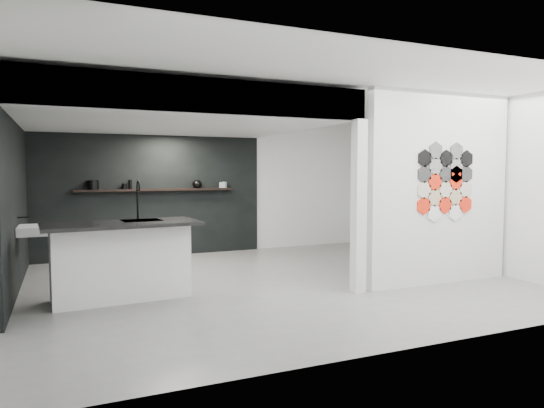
{
  "coord_description": "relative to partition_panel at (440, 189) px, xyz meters",
  "views": [
    {
      "loc": [
        -2.86,
        -6.55,
        1.66
      ],
      "look_at": [
        0.1,
        0.3,
        1.15
      ],
      "focal_mm": 32.0,
      "sensor_mm": 36.0,
      "label": 1
    }
  ],
  "objects": [
    {
      "name": "bottle_dark",
      "position": [
        -3.92,
        3.87,
        0.01
      ],
      "size": [
        0.08,
        0.08,
        0.17
      ],
      "primitive_type": "cylinder",
      "rotation": [
        0.0,
        0.0,
        -0.27
      ],
      "color": "black",
      "rests_on": "display_shelf"
    },
    {
      "name": "glass_bowl",
      "position": [
        -2.1,
        3.87,
        -0.02
      ],
      "size": [
        0.17,
        0.17,
        0.11
      ],
      "primitive_type": "cylinder",
      "rotation": [
        0.0,
        0.0,
        -0.09
      ],
      "color": "gray",
      "rests_on": "display_shelf"
    },
    {
      "name": "corner_column",
      "position": [
        -1.41,
        0.0,
        -0.22
      ],
      "size": [
        0.16,
        0.16,
        2.35
      ],
      "primitive_type": "cube",
      "color": "silver",
      "rests_on": "floor"
    },
    {
      "name": "kettle",
      "position": [
        -2.64,
        3.87,
        0.0
      ],
      "size": [
        0.2,
        0.2,
        0.16
      ],
      "primitive_type": "ellipsoid",
      "rotation": [
        0.0,
        0.0,
        0.05
      ],
      "color": "black",
      "rests_on": "display_shelf"
    },
    {
      "name": "kitchen_island",
      "position": [
        -4.41,
        0.91,
        -0.88
      ],
      "size": [
        1.96,
        0.97,
        1.54
      ],
      "rotation": [
        0.0,
        0.0,
        0.07
      ],
      "color": "silver",
      "rests_on": "floor"
    },
    {
      "name": "bay_clad_left",
      "position": [
        -5.7,
        2.0,
        -0.22
      ],
      "size": [
        0.04,
        4.0,
        2.35
      ],
      "primitive_type": "cube",
      "color": "black",
      "rests_on": "floor"
    },
    {
      "name": "glass_vase",
      "position": [
        -2.08,
        3.87,
        -0.02
      ],
      "size": [
        0.11,
        0.11,
        0.12
      ],
      "primitive_type": "cylinder",
      "rotation": [
        0.0,
        0.0,
        -0.33
      ],
      "color": "gray",
      "rests_on": "display_shelf"
    },
    {
      "name": "wall_basin",
      "position": [
        -5.46,
        1.8,
        -0.55
      ],
      "size": [
        0.4,
        0.6,
        0.12
      ],
      "primitive_type": "cube",
      "color": "silver",
      "rests_on": "bay_clad_left"
    },
    {
      "name": "utensil_cup",
      "position": [
        -4.03,
        3.87,
        -0.03
      ],
      "size": [
        0.1,
        0.1,
        0.11
      ],
      "primitive_type": "cylinder",
      "rotation": [
        0.0,
        0.0,
        0.21
      ],
      "color": "black",
      "rests_on": "display_shelf"
    },
    {
      "name": "stockpot",
      "position": [
        -4.59,
        3.87,
        0.01
      ],
      "size": [
        0.22,
        0.22,
        0.17
      ],
      "primitive_type": "cylinder",
      "rotation": [
        0.0,
        0.0,
        0.05
      ],
      "color": "black",
      "rests_on": "display_shelf"
    },
    {
      "name": "floor",
      "position": [
        -2.23,
        1.0,
        -1.4
      ],
      "size": [
        7.0,
        6.0,
        0.01
      ],
      "primitive_type": "cube",
      "color": "slate"
    },
    {
      "name": "display_shelf",
      "position": [
        -3.43,
        3.87,
        -0.1
      ],
      "size": [
        3.0,
        0.15,
        0.04
      ],
      "primitive_type": "cube",
      "color": "black",
      "rests_on": "bay_clad_back"
    },
    {
      "name": "bay_clad_back",
      "position": [
        -3.52,
        3.97,
        -0.22
      ],
      "size": [
        4.4,
        0.04,
        2.35
      ],
      "primitive_type": "cube",
      "color": "black",
      "rests_on": "floor"
    },
    {
      "name": "partition_panel",
      "position": [
        0.0,
        0.0,
        0.0
      ],
      "size": [
        2.45,
        0.15,
        2.8
      ],
      "primitive_type": "cube",
      "color": "silver",
      "rests_on": "floor"
    },
    {
      "name": "hex_tile_cluster",
      "position": [
        0.03,
        -0.09,
        0.1
      ],
      "size": [
        1.04,
        0.02,
        1.16
      ],
      "color": "red",
      "rests_on": "partition_panel"
    },
    {
      "name": "fascia_beam",
      "position": [
        -3.52,
        0.08,
        1.15
      ],
      "size": [
        4.4,
        0.16,
        0.4
      ],
      "primitive_type": "cube",
      "color": "silver",
      "rests_on": "corner_column"
    },
    {
      "name": "bulkhead",
      "position": [
        -3.52,
        2.0,
        1.15
      ],
      "size": [
        4.4,
        4.0,
        0.4
      ],
      "primitive_type": "cube",
      "color": "silver",
      "rests_on": "corner_column"
    }
  ]
}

